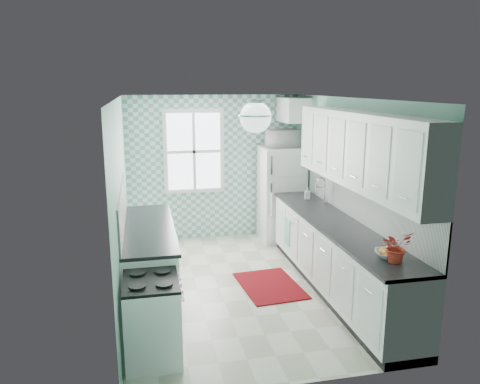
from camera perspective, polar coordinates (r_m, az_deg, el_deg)
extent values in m
cube|color=beige|center=(6.47, 0.03, -11.45)|extent=(3.00, 4.40, 0.02)
cube|color=white|center=(5.90, 0.03, 11.45)|extent=(3.00, 4.40, 0.02)
cube|color=#76B7A1|center=(8.19, -3.19, 2.99)|extent=(3.00, 0.02, 2.50)
cube|color=#76B7A1|center=(4.02, 6.66, -7.75)|extent=(3.00, 0.02, 2.50)
cube|color=#76B7A1|center=(5.94, -14.36, -1.23)|extent=(0.02, 4.40, 2.50)
cube|color=#76B7A1|center=(6.54, 13.08, 0.12)|extent=(0.02, 4.40, 2.50)
cube|color=#65A5A2|center=(8.17, -3.17, 2.97)|extent=(3.00, 0.01, 2.50)
cube|color=white|center=(8.06, -5.64, 4.94)|extent=(1.04, 0.05, 1.44)
cube|color=white|center=(8.04, -5.62, 4.92)|extent=(0.90, 0.02, 1.30)
cube|color=white|center=(6.19, 14.42, -1.20)|extent=(0.02, 3.60, 0.51)
cube|color=white|center=(5.88, -14.14, -1.91)|extent=(0.02, 2.15, 0.51)
cube|color=white|center=(5.82, 14.32, 5.00)|extent=(0.33, 3.20, 0.90)
cube|color=white|center=(8.02, 6.51, 9.91)|extent=(0.40, 0.74, 0.40)
cylinder|color=silver|center=(5.12, 1.93, 10.88)|extent=(0.14, 0.14, 0.04)
cylinder|color=silver|center=(5.12, 1.92, 10.09)|extent=(0.02, 0.02, 0.12)
sphere|color=white|center=(5.13, 1.91, 9.09)|extent=(0.34, 0.34, 0.34)
cube|color=white|center=(6.29, 11.66, -7.94)|extent=(0.60, 3.60, 0.90)
cube|color=black|center=(6.14, 11.73, -3.84)|extent=(0.63, 3.60, 0.04)
cube|color=white|center=(6.11, -11.03, -8.56)|extent=(0.60, 2.15, 0.90)
cube|color=black|center=(5.95, -11.08, -4.34)|extent=(0.63, 2.15, 0.04)
cube|color=white|center=(8.13, 5.05, -0.22)|extent=(0.71, 0.67, 1.64)
cube|color=silver|center=(7.73, 5.84, 1.93)|extent=(0.70, 0.01, 0.02)
cube|color=silver|center=(7.60, 3.85, 3.28)|extent=(0.03, 0.03, 0.30)
cube|color=silver|center=(7.72, 3.79, -0.92)|extent=(0.03, 0.03, 0.54)
cube|color=silver|center=(4.85, -10.64, -14.95)|extent=(0.53, 0.68, 0.80)
cube|color=black|center=(4.68, -10.85, -10.63)|extent=(0.53, 0.68, 0.03)
cube|color=black|center=(4.84, -7.36, -14.25)|extent=(0.01, 0.44, 0.27)
cube|color=silver|center=(6.96, 8.82, -1.71)|extent=(0.51, 0.43, 0.12)
cylinder|color=silver|center=(6.98, 10.30, -0.03)|extent=(0.02, 0.02, 0.30)
torus|color=silver|center=(6.92, 9.81, 1.47)|extent=(0.16, 0.02, 0.16)
cube|color=#6F0604|center=(6.47, 3.66, -11.31)|extent=(0.84, 1.13, 0.02)
cube|color=#4FBCB9|center=(7.17, 5.79, -4.86)|extent=(0.13, 0.25, 0.41)
imported|color=white|center=(5.05, 17.71, -7.24)|extent=(0.35, 0.35, 0.07)
imported|color=#A81C05|center=(4.91, 18.52, -6.34)|extent=(0.34, 0.32, 0.32)
imported|color=#93ABB4|center=(7.28, 8.23, -0.15)|extent=(0.10, 0.10, 0.18)
imported|color=silver|center=(7.97, 5.19, 6.55)|extent=(0.53, 0.36, 0.29)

